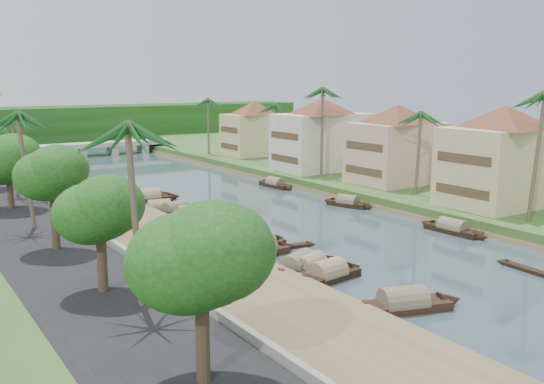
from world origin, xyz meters
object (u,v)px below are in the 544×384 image
bridge (97,146)px  sampan_0 (403,304)px  sampan_1 (328,275)px  person_near (204,250)px  building_near (502,155)px

bridge → sampan_0: size_ratio=3.33×
sampan_1 → person_near: (-6.32, 6.70, 1.16)m
bridge → sampan_1: 80.99m
building_near → person_near: bearing=179.7°
sampan_1 → building_near: bearing=5.5°
bridge → sampan_0: (-8.55, -87.52, -1.31)m
bridge → building_near: building_near is taller
building_near → sampan_1: 29.20m
sampan_1 → bridge: bearing=76.1°
bridge → sampan_0: 87.95m
person_near → building_near: bearing=-45.6°
building_near → sampan_0: (-27.54, -13.52, -5.97)m
sampan_1 → person_near: person_near is taller
sampan_0 → sampan_1: 7.03m
bridge → person_near: bridge is taller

